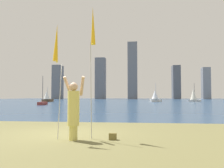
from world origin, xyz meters
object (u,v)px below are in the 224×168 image
object	(u,v)px
kite_flag_right	(93,29)
sailboat_2	(47,96)
bag	(113,136)
sailboat_0	(194,95)
kite_flag_left	(56,45)
sailboat_3	(155,96)
person	(74,108)
sailboat_6	(42,103)

from	to	relation	value
kite_flag_right	sailboat_2	size ratio (longest dim) A/B	1.28
bag	sailboat_0	xyz separation A→B (m)	(14.43, 52.70, 1.42)
kite_flag_left	sailboat_2	world-z (taller)	kite_flag_left
sailboat_0	sailboat_3	world-z (taller)	sailboat_0
person	sailboat_2	distance (m)	50.91
bag	sailboat_2	world-z (taller)	sailboat_2
kite_flag_left	sailboat_0	size ratio (longest dim) A/B	0.82
sailboat_0	sailboat_6	distance (m)	37.73
bag	sailboat_3	world-z (taller)	sailboat_3
sailboat_2	kite_flag_left	bearing A→B (deg)	-68.00
person	kite_flag_left	bearing A→B (deg)	-144.95
person	bag	size ratio (longest dim) A/B	8.50
person	sailboat_2	xyz separation A→B (m)	(-19.59, 46.99, 0.39)
person	kite_flag_right	world-z (taller)	kite_flag_right
kite_flag_right	sailboat_3	world-z (taller)	kite_flag_right
person	sailboat_3	distance (m)	49.57
kite_flag_left	sailboat_3	world-z (taller)	sailboat_3
bag	sailboat_3	size ratio (longest dim) A/B	0.06
sailboat_2	person	bearing A→B (deg)	-67.37
person	sailboat_3	world-z (taller)	sailboat_3
sailboat_0	bag	bearing A→B (deg)	-105.32
kite_flag_left	sailboat_6	xyz separation A→B (m)	(-12.25, 28.32, -2.72)
kite_flag_right	bag	distance (m)	3.66
person	sailboat_6	xyz separation A→B (m)	(-12.77, 28.14, -0.71)
kite_flag_left	kite_flag_right	world-z (taller)	kite_flag_right
kite_flag_left	sailboat_2	xyz separation A→B (m)	(-19.06, 47.17, -1.62)
bag	sailboat_3	bearing A→B (deg)	84.38
kite_flag_left	sailboat_2	size ratio (longest dim) A/B	1.07
person	kite_flag_right	size ratio (longest dim) A/B	0.46
person	sailboat_2	size ratio (longest dim) A/B	0.59
kite_flag_left	sailboat_0	bearing A→B (deg)	73.04
kite_flag_left	sailboat_3	distance (m)	49.84
sailboat_3	kite_flag_left	bearing A→B (deg)	-97.59
kite_flag_left	sailboat_3	xyz separation A→B (m)	(6.58, 49.37, -1.62)
kite_flag_left	sailboat_6	bearing A→B (deg)	113.39
bag	sailboat_3	xyz separation A→B (m)	(4.82, 48.99, 1.29)
sailboat_6	sailboat_0	bearing A→B (deg)	41.04
sailboat_3	sailboat_0	bearing A→B (deg)	21.10
sailboat_0	sailboat_2	world-z (taller)	sailboat_0
bag	sailboat_6	xyz separation A→B (m)	(-14.01, 27.94, 0.19)
sailboat_0	person	bearing A→B (deg)	-106.50
kite_flag_left	sailboat_0	xyz separation A→B (m)	(16.19, 53.08, -1.49)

